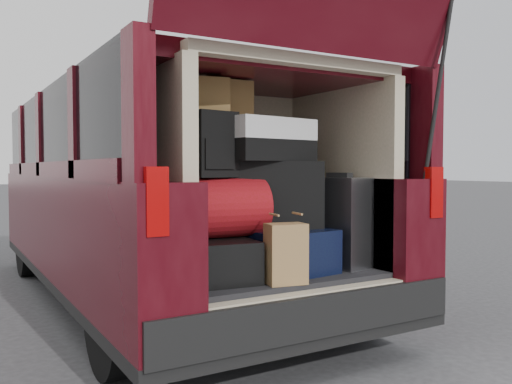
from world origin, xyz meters
TOP-DOWN VIEW (x-y plane):
  - ground at (0.00, 0.00)m, footprint 80.00×80.00m
  - minivan at (0.00, 1.86)m, footprint 1.90×5.35m
  - load_floor at (0.00, 0.28)m, footprint 1.24×1.05m
  - black_hardshell at (-0.38, 0.14)m, footprint 0.48×0.61m
  - navy_hardshell at (0.07, 0.14)m, footprint 0.55×0.64m
  - silver_roller at (0.48, 0.08)m, footprint 0.30×0.41m
  - kraft_bag at (-0.09, -0.18)m, footprint 0.23×0.17m
  - red_duffel at (-0.33, 0.13)m, footprint 0.53×0.36m
  - black_soft_case at (0.05, 0.19)m, footprint 0.61×0.44m
  - backpack at (-0.36, 0.13)m, footprint 0.27×0.19m
  - twotone_duffel at (0.01, 0.16)m, footprint 0.60×0.38m
  - grocery_sack_lower at (-0.37, 0.18)m, footprint 0.23×0.20m
  - grocery_sack_upper at (-0.17, 0.28)m, footprint 0.22×0.18m

SIDE VIEW (x-z plane):
  - ground at x=0.00m, z-range 0.00..0.00m
  - load_floor at x=0.00m, z-range 0.00..0.55m
  - black_hardshell at x=-0.38m, z-range 0.55..0.78m
  - navy_hardshell at x=0.07m, z-range 0.55..0.81m
  - kraft_bag at x=-0.09m, z-range 0.55..0.87m
  - silver_roller at x=0.48m, z-range 0.55..1.11m
  - minivan at x=0.00m, z-range -0.47..2.29m
  - red_duffel at x=-0.33m, z-range 0.78..1.11m
  - black_soft_case at x=0.05m, z-range 0.81..1.20m
  - backpack at x=-0.36m, z-range 1.11..1.47m
  - twotone_duffel at x=0.01m, z-range 1.20..1.45m
  - grocery_sack_upper at x=-0.17m, z-range 1.45..1.67m
  - grocery_sack_lower at x=-0.37m, z-range 1.47..1.66m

